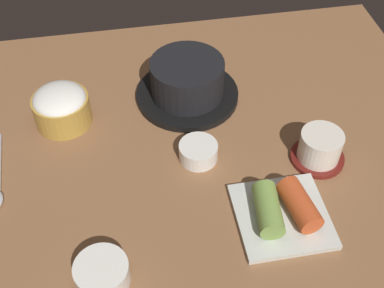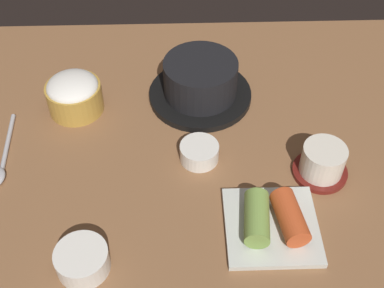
{
  "view_description": "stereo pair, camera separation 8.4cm",
  "coord_description": "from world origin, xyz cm",
  "px_view_note": "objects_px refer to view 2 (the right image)",
  "views": [
    {
      "loc": [
        -8.16,
        -58.6,
        67.02
      ],
      "look_at": [
        2.0,
        -2.0,
        5.0
      ],
      "focal_mm": 47.28,
      "sensor_mm": 36.0,
      "label": 1
    },
    {
      "loc": [
        0.24,
        -59.48,
        67.02
      ],
      "look_at": [
        2.0,
        -2.0,
        5.0
      ],
      "focal_mm": 47.28,
      "sensor_mm": 36.0,
      "label": 2
    }
  ],
  "objects_px": {
    "banchan_cup_center": "(198,152)",
    "side_bowl_near": "(80,260)",
    "stone_pot": "(199,82)",
    "kimchi_plate": "(271,221)",
    "rice_bowl": "(73,94)",
    "tea_cup_with_saucer": "(321,162)"
  },
  "relations": [
    {
      "from": "stone_pot",
      "to": "kimchi_plate",
      "type": "bearing_deg",
      "value": -72.4
    },
    {
      "from": "rice_bowl",
      "to": "tea_cup_with_saucer",
      "type": "xyz_separation_m",
      "value": [
        0.42,
        -0.17,
        -0.01
      ]
    },
    {
      "from": "banchan_cup_center",
      "to": "side_bowl_near",
      "type": "distance_m",
      "value": 0.27
    },
    {
      "from": "tea_cup_with_saucer",
      "to": "banchan_cup_center",
      "type": "xyz_separation_m",
      "value": [
        -0.2,
        0.04,
        -0.01
      ]
    },
    {
      "from": "stone_pot",
      "to": "tea_cup_with_saucer",
      "type": "distance_m",
      "value": 0.27
    },
    {
      "from": "stone_pot",
      "to": "tea_cup_with_saucer",
      "type": "bearing_deg",
      "value": -45.71
    },
    {
      "from": "rice_bowl",
      "to": "tea_cup_with_saucer",
      "type": "height_order",
      "value": "rice_bowl"
    },
    {
      "from": "banchan_cup_center",
      "to": "rice_bowl",
      "type": "bearing_deg",
      "value": 149.61
    },
    {
      "from": "side_bowl_near",
      "to": "tea_cup_with_saucer",
      "type": "bearing_deg",
      "value": 23.61
    },
    {
      "from": "stone_pot",
      "to": "side_bowl_near",
      "type": "bearing_deg",
      "value": -116.84
    },
    {
      "from": "tea_cup_with_saucer",
      "to": "kimchi_plate",
      "type": "xyz_separation_m",
      "value": [
        -0.1,
        -0.11,
        -0.01
      ]
    },
    {
      "from": "rice_bowl",
      "to": "tea_cup_with_saucer",
      "type": "bearing_deg",
      "value": -21.92
    },
    {
      "from": "banchan_cup_center",
      "to": "kimchi_plate",
      "type": "bearing_deg",
      "value": -54.32
    },
    {
      "from": "rice_bowl",
      "to": "kimchi_plate",
      "type": "relative_size",
      "value": 0.72
    },
    {
      "from": "stone_pot",
      "to": "kimchi_plate",
      "type": "distance_m",
      "value": 0.32
    },
    {
      "from": "banchan_cup_center",
      "to": "side_bowl_near",
      "type": "xyz_separation_m",
      "value": [
        -0.17,
        -0.2,
        0.0
      ]
    },
    {
      "from": "kimchi_plate",
      "to": "side_bowl_near",
      "type": "height_order",
      "value": "kimchi_plate"
    },
    {
      "from": "rice_bowl",
      "to": "banchan_cup_center",
      "type": "xyz_separation_m",
      "value": [
        0.22,
        -0.13,
        -0.02
      ]
    },
    {
      "from": "stone_pot",
      "to": "side_bowl_near",
      "type": "height_order",
      "value": "stone_pot"
    },
    {
      "from": "side_bowl_near",
      "to": "banchan_cup_center",
      "type": "bearing_deg",
      "value": 49.33
    },
    {
      "from": "rice_bowl",
      "to": "kimchi_plate",
      "type": "xyz_separation_m",
      "value": [
        0.33,
        -0.28,
        -0.02
      ]
    },
    {
      "from": "tea_cup_with_saucer",
      "to": "banchan_cup_center",
      "type": "bearing_deg",
      "value": 168.97
    }
  ]
}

